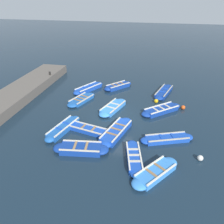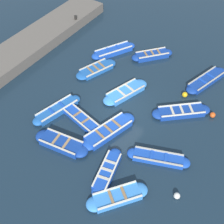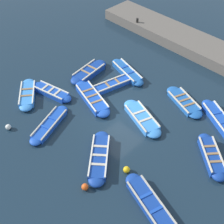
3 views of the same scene
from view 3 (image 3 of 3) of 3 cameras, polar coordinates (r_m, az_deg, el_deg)
name	(u,v)px [view 3 (image 3 of 3)]	position (r m, az deg, el deg)	size (l,w,h in m)	color
ground_plane	(119,113)	(19.32, 1.35, -0.16)	(120.00, 120.00, 0.00)	#162838
boat_centre	(51,92)	(20.90, -11.04, 3.59)	(1.38, 3.24, 0.42)	#1947B7
boat_end_of_row	(89,72)	(22.28, -4.25, 7.31)	(3.46, 1.37, 0.46)	navy
boat_alongside	(27,94)	(21.10, -15.21, 3.14)	(2.63, 3.07, 0.40)	#3884E0
boat_bow_out	(99,157)	(16.78, -2.35, -8.28)	(3.35, 3.10, 0.43)	navy
boat_outer_right	(184,102)	(20.37, 13.02, 1.84)	(1.98, 3.39, 0.36)	#1E59AD
boat_far_corner	(92,98)	(20.07, -3.68, 2.55)	(1.92, 3.99, 0.46)	#1947B7
boat_drifting	(49,125)	(18.76, -11.37, -2.26)	(3.52, 1.90, 0.36)	#1947B7
boat_near_quay	(142,118)	(18.84, 5.49, -1.09)	(1.98, 3.63, 0.40)	#3884E0
boat_broadside	(127,72)	(22.26, 2.79, 7.32)	(1.52, 3.57, 0.44)	#1E59AD
boat_inner_gap	(211,156)	(17.62, 17.73, -7.69)	(2.67, 2.93, 0.46)	navy
boat_mid_row	(150,204)	(15.34, 7.03, -16.43)	(1.85, 3.91, 0.41)	navy
boat_outer_left	(220,120)	(19.69, 19.09, -1.37)	(2.41, 3.58, 0.45)	#1947B7
boat_tucked	(112,85)	(21.16, 0.07, 5.03)	(3.55, 1.46, 0.36)	#1947B7
quay_wall	(205,49)	(25.27, 16.64, 10.93)	(2.90, 18.99, 0.82)	#605951
bollard_north	(137,20)	(27.07, 4.65, 16.38)	(0.20, 0.20, 0.35)	black
buoy_orange_near	(85,187)	(15.78, -4.97, -13.49)	(0.35, 0.35, 0.35)	#E05119
buoy_yellow_far	(8,127)	(19.23, -18.44, -2.61)	(0.33, 0.33, 0.33)	silver
buoy_white_drifting	(127,170)	(16.31, 2.67, -10.48)	(0.36, 0.36, 0.36)	#EAB214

